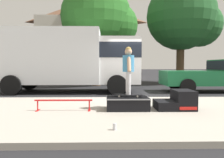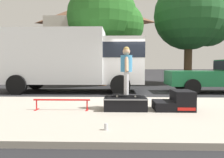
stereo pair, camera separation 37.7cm
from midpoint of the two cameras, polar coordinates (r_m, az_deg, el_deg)
ground_plane at (r=9.11m, az=8.97°, el=-4.93°), size 140.00×140.00×0.00m
sidewalk_slab at (r=6.18m, az=12.51°, el=-8.41°), size 50.00×5.00×0.12m
skate_box at (r=6.17m, az=5.17°, el=-6.06°), size 1.15×0.80×0.34m
kicker_ramp at (r=6.40m, az=17.71°, el=-5.55°), size 1.03×0.81×0.53m
grind_rail at (r=6.17m, az=-11.00°, el=-5.71°), size 1.54×0.28×0.30m
skateboard at (r=6.18m, az=5.40°, el=-4.03°), size 0.79×0.25×0.07m
skater_kid at (r=6.13m, az=5.44°, el=3.21°), size 0.32×0.67×1.30m
soda_can at (r=4.26m, az=1.02°, el=-12.06°), size 0.07×0.07×0.13m
box_truck at (r=11.33m, az=-8.82°, el=5.34°), size 6.91×2.63×3.05m
street_tree_main at (r=14.97m, az=-0.76°, el=15.05°), size 4.96×4.51×6.73m
street_tree_neighbour at (r=17.56m, az=20.53°, el=14.53°), size 5.46×4.96×7.39m
house_behind at (r=24.96m, az=-3.94°, el=10.18°), size 9.54×8.22×8.40m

